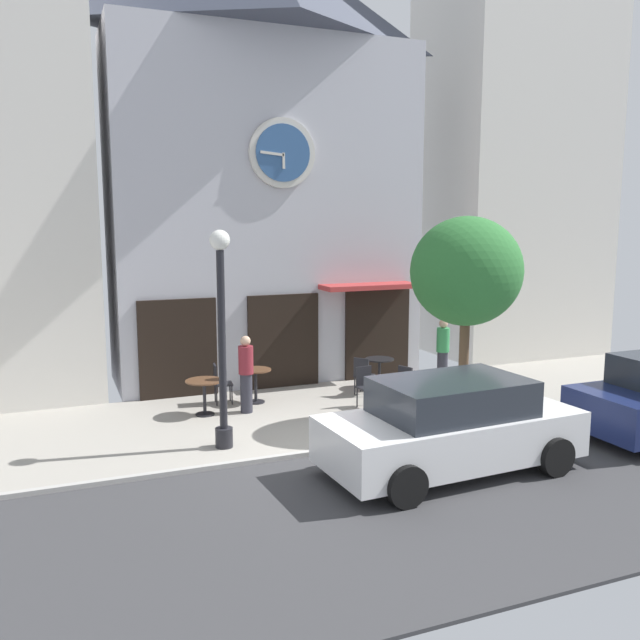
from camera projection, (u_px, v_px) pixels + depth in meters
name	position (u px, v px, depth m)	size (l,w,h in m)	color
ground_plane	(343.00, 455.00, 11.84)	(25.29, 9.96, 0.13)	#9E998E
clock_building	(264.00, 153.00, 16.98)	(7.74, 4.06, 11.13)	#B2B2BC
neighbor_building_right	(513.00, 122.00, 20.37)	(5.07, 3.90, 14.08)	silver
street_lamp	(222.00, 339.00, 11.88)	(0.36, 0.36, 3.94)	black
street_tree	(467.00, 272.00, 13.25)	(2.29, 2.06, 4.18)	brown
cafe_table_center_left	(204.00, 389.00, 14.09)	(0.79, 0.79, 0.76)	black
cafe_table_near_door	(256.00, 379.00, 15.05)	(0.71, 0.71, 0.77)	black
cafe_table_center_right	(386.00, 390.00, 13.97)	(0.79, 0.79, 0.76)	black
cafe_table_rightmost	(379.00, 367.00, 16.39)	(0.71, 0.71, 0.73)	black
cafe_chair_right_end	(366.00, 384.00, 14.70)	(0.44, 0.44, 0.90)	black
cafe_chair_near_lamp	(402.00, 384.00, 14.69)	(0.52, 0.52, 0.90)	black
cafe_chair_facing_wall	(219.00, 381.00, 14.98)	(0.45, 0.45, 0.90)	black
cafe_chair_corner	(363.00, 373.00, 15.72)	(0.56, 0.56, 0.90)	black
cafe_chair_facing_street	(405.00, 401.00, 13.26)	(0.42, 0.42, 0.90)	black
pedestrian_maroon	(246.00, 373.00, 14.24)	(0.44, 0.44, 1.67)	#2D2D38
pedestrian_green	(443.00, 351.00, 16.60)	(0.37, 0.37, 1.67)	#2D2D38
parked_car_white	(451.00, 426.00, 10.94)	(4.38, 2.19, 1.55)	white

